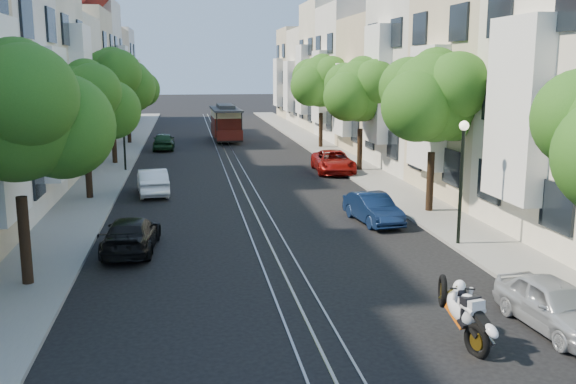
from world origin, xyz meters
name	(u,v)px	position (x,y,z in m)	size (l,w,h in m)	color
ground	(227,156)	(0.00, 28.00, 0.00)	(200.00, 200.00, 0.00)	black
sidewalk_east	(330,153)	(7.25, 28.00, 0.06)	(2.50, 80.00, 0.12)	gray
sidewalk_west	(119,157)	(-7.25, 28.00, 0.06)	(2.50, 80.00, 0.12)	gray
rail_left	(219,156)	(-0.55, 28.00, 0.01)	(0.06, 80.00, 0.02)	gray
rail_slot	(227,155)	(0.00, 28.00, 0.01)	(0.06, 80.00, 0.02)	gray
rail_right	(235,155)	(0.55, 28.00, 0.01)	(0.06, 80.00, 0.02)	gray
lane_line	(227,156)	(0.00, 28.00, 0.00)	(0.08, 80.00, 0.01)	tan
townhouses_east	(396,79)	(11.87, 27.91, 5.18)	(7.75, 72.00, 12.00)	beige
townhouses_west	(41,82)	(-11.87, 27.91, 5.08)	(7.75, 72.00, 11.76)	silver
tree_e_b	(435,99)	(7.26, 8.98, 4.73)	(4.93, 4.08, 6.68)	black
tree_e_c	(362,92)	(7.26, 19.98, 4.60)	(4.84, 3.99, 6.52)	black
tree_e_d	(322,83)	(7.26, 30.98, 4.87)	(5.01, 4.16, 6.85)	black
tree_w_a	(17,116)	(-7.14, 1.98, 4.73)	(4.93, 4.08, 6.68)	black
tree_w_b	(86,104)	(-7.14, 13.98, 4.40)	(4.72, 3.87, 6.27)	black
tree_w_c	(112,83)	(-7.14, 24.98, 5.07)	(5.13, 4.28, 7.09)	black
tree_w_d	(128,85)	(-7.14, 35.98, 4.60)	(4.84, 3.99, 6.52)	black
lamp_east	(462,164)	(6.30, 4.00, 2.85)	(0.32, 0.32, 4.16)	black
lamp_west	(123,123)	(-6.30, 22.00, 2.85)	(0.32, 0.32, 4.16)	black
sportbike_rider	(463,310)	(3.10, -3.51, 0.83)	(0.69, 2.02, 1.47)	black
cable_car	(226,121)	(0.50, 37.10, 1.61)	(2.37, 7.11, 2.71)	black
parked_car_e_near	(555,305)	(5.60, -2.97, 0.59)	(1.40, 3.48, 1.19)	#A4A9B0
parked_car_e_mid	(373,208)	(4.40, 7.75, 0.58)	(1.22, 3.51, 1.16)	#0B1938
parked_car_e_far	(333,162)	(5.60, 19.84, 0.64)	(2.11, 4.58, 1.27)	maroon
parked_car_w_near	(131,235)	(-4.63, 5.13, 0.58)	(1.63, 4.00, 1.16)	black
parked_car_w_mid	(153,182)	(-4.40, 14.88, 0.62)	(1.32, 3.79, 1.25)	white
parked_car_w_far	(164,141)	(-4.40, 31.85, 0.64)	(1.51, 3.75, 1.28)	#15361D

